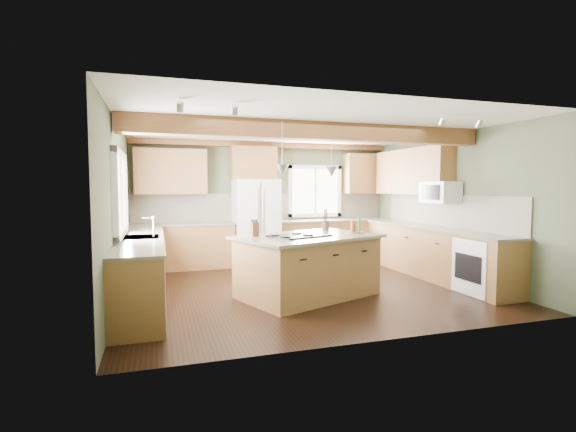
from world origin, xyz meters
name	(u,v)px	position (x,y,z in m)	size (l,w,h in m)	color
floor	(303,287)	(0.00, 0.00, 0.00)	(5.60, 5.60, 0.00)	black
ceiling	(304,127)	(0.00, 0.00, 2.60)	(5.60, 5.60, 0.00)	silver
wall_back	(265,203)	(0.00, 2.50, 1.30)	(5.60, 5.60, 0.00)	#4B523A
wall_left	(118,211)	(-2.80, 0.00, 1.30)	(5.00, 5.00, 0.00)	#4B523A
wall_right	(448,206)	(2.80, 0.00, 1.30)	(5.00, 5.00, 0.00)	#4B523A
ceiling_beam	(315,131)	(0.00, -0.53, 2.47)	(5.55, 0.26, 0.26)	brown
soffit_trim	(266,145)	(0.00, 2.40, 2.54)	(5.55, 0.20, 0.10)	brown
backsplash_back	(265,207)	(0.00, 2.48, 1.21)	(5.58, 0.03, 0.58)	brown
backsplash_right	(446,211)	(2.78, 0.05, 1.21)	(0.03, 3.70, 0.58)	brown
base_cab_back_left	(183,247)	(-1.79, 2.20, 0.44)	(2.02, 0.60, 0.88)	brown
counter_back_left	(182,224)	(-1.79, 2.20, 0.90)	(2.06, 0.64, 0.04)	brown
base_cab_back_right	(333,241)	(1.49, 2.20, 0.44)	(2.62, 0.60, 0.88)	brown
counter_back_right	(333,220)	(1.49, 2.20, 0.90)	(2.66, 0.64, 0.04)	brown
base_cab_left	(142,269)	(-2.50, 0.05, 0.44)	(0.60, 3.70, 0.88)	brown
counter_left	(141,238)	(-2.50, 0.05, 0.90)	(0.64, 3.74, 0.04)	brown
base_cab_right	(431,253)	(2.50, 0.05, 0.44)	(0.60, 3.70, 0.88)	brown
counter_right	(432,228)	(2.50, 0.05, 0.90)	(0.64, 3.74, 0.04)	brown
upper_cab_back_left	(171,172)	(-1.99, 2.33, 1.95)	(1.40, 0.35, 0.90)	brown
upper_cab_over_fridge	(253,163)	(-0.30, 2.33, 2.15)	(0.96, 0.35, 0.70)	brown
upper_cab_right	(412,172)	(2.62, 0.90, 1.95)	(0.35, 2.20, 0.90)	brown
upper_cab_back_corner	(364,174)	(2.30, 2.33, 1.95)	(0.90, 0.35, 0.90)	brown
window_left	(119,194)	(-2.78, 0.05, 1.55)	(0.04, 1.60, 1.05)	white
window_back	(315,191)	(1.15, 2.48, 1.55)	(1.10, 0.04, 1.00)	white
sink	(141,238)	(-2.50, 0.05, 0.91)	(0.50, 0.65, 0.03)	#262628
faucet	(154,227)	(-2.32, 0.05, 1.05)	(0.02, 0.02, 0.28)	#B2B2B7
dishwasher	(139,291)	(-2.49, -1.25, 0.43)	(0.60, 0.60, 0.84)	white
oven	(484,267)	(2.49, -1.25, 0.43)	(0.60, 0.72, 0.84)	white
microwave	(440,192)	(2.58, -0.05, 1.55)	(0.40, 0.70, 0.38)	white
pendant_left	(282,170)	(-0.57, -0.70, 1.88)	(0.18, 0.18, 0.16)	#B2B2B7
pendant_right	(331,172)	(0.34, -0.35, 1.88)	(0.18, 0.18, 0.16)	#B2B2B7
refrigerator	(256,223)	(-0.30, 2.12, 0.90)	(0.90, 0.74, 1.80)	white
island	(308,267)	(-0.12, -0.53, 0.44)	(1.93, 1.18, 0.88)	brown
island_top	(308,237)	(-0.12, -0.53, 0.90)	(2.06, 1.31, 0.04)	brown
cooktop	(300,235)	(-0.27, -0.58, 0.93)	(0.84, 0.56, 0.02)	black
knife_block	(254,229)	(-0.92, -0.40, 1.02)	(0.12, 0.09, 0.21)	brown
utensil_crock	(326,225)	(0.43, 0.10, 1.00)	(0.12, 0.12, 0.16)	#443A36
bottle_tray	(356,225)	(0.74, -0.42, 1.04)	(0.26, 0.26, 0.24)	brown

